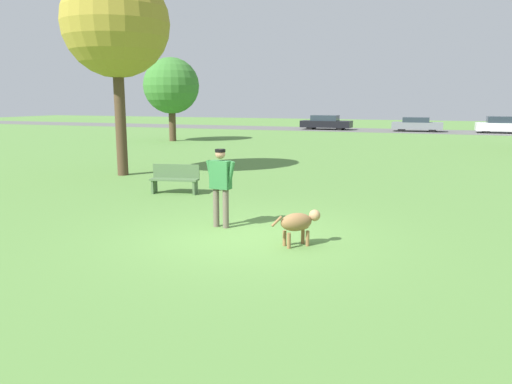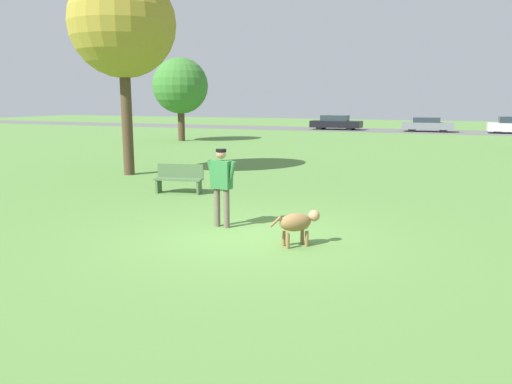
{
  "view_description": "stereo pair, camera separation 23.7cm",
  "coord_description": "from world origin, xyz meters",
  "px_view_note": "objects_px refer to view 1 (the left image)",
  "views": [
    {
      "loc": [
        3.71,
        -9.0,
        2.71
      ],
      "look_at": [
        0.21,
        0.08,
        0.9
      ],
      "focal_mm": 35.0,
      "sensor_mm": 36.0,
      "label": 1
    },
    {
      "loc": [
        3.93,
        -8.91,
        2.71
      ],
      "look_at": [
        0.21,
        0.08,
        0.9
      ],
      "focal_mm": 35.0,
      "sensor_mm": 36.0,
      "label": 2
    }
  ],
  "objects_px": {
    "parked_car_black": "(326,123)",
    "dog": "(299,222)",
    "tree_far_left": "(171,86)",
    "parked_car_grey": "(417,124)",
    "person": "(221,181)",
    "parked_car_white": "(501,125)",
    "park_bench": "(175,178)",
    "frisbee": "(300,224)",
    "tree_near_left": "(116,24)"
  },
  "relations": [
    {
      "from": "tree_near_left",
      "to": "parked_car_black",
      "type": "distance_m",
      "value": 30.11
    },
    {
      "from": "person",
      "to": "parked_car_white",
      "type": "relative_size",
      "value": 0.43
    },
    {
      "from": "person",
      "to": "parked_car_white",
      "type": "distance_m",
      "value": 36.5
    },
    {
      "from": "person",
      "to": "tree_near_left",
      "type": "relative_size",
      "value": 0.24
    },
    {
      "from": "frisbee",
      "to": "parked_car_grey",
      "type": "bearing_deg",
      "value": 89.37
    },
    {
      "from": "frisbee",
      "to": "tree_near_left",
      "type": "xyz_separation_m",
      "value": [
        -8.03,
        4.72,
        5.25
      ]
    },
    {
      "from": "park_bench",
      "to": "parked_car_grey",
      "type": "bearing_deg",
      "value": 69.67
    },
    {
      "from": "dog",
      "to": "tree_near_left",
      "type": "relative_size",
      "value": 0.11
    },
    {
      "from": "park_bench",
      "to": "dog",
      "type": "bearing_deg",
      "value": -50.05
    },
    {
      "from": "tree_near_left",
      "to": "tree_far_left",
      "type": "distance_m",
      "value": 15.14
    },
    {
      "from": "parked_car_black",
      "to": "park_bench",
      "type": "height_order",
      "value": "parked_car_black"
    },
    {
      "from": "parked_car_white",
      "to": "park_bench",
      "type": "xyz_separation_m",
      "value": [
        -11.31,
        -32.41,
        -0.21
      ]
    },
    {
      "from": "dog",
      "to": "parked_car_black",
      "type": "xyz_separation_m",
      "value": [
        -7.93,
        36.03,
        0.19
      ]
    },
    {
      "from": "parked_car_black",
      "to": "dog",
      "type": "bearing_deg",
      "value": -77.68
    },
    {
      "from": "tree_far_left",
      "to": "parked_car_white",
      "type": "height_order",
      "value": "tree_far_left"
    },
    {
      "from": "parked_car_white",
      "to": "park_bench",
      "type": "relative_size",
      "value": 2.71
    },
    {
      "from": "frisbee",
      "to": "tree_far_left",
      "type": "relative_size",
      "value": 0.04
    },
    {
      "from": "dog",
      "to": "parked_car_black",
      "type": "height_order",
      "value": "parked_car_black"
    },
    {
      "from": "person",
      "to": "tree_far_left",
      "type": "relative_size",
      "value": 0.31
    },
    {
      "from": "frisbee",
      "to": "parked_car_grey",
      "type": "height_order",
      "value": "parked_car_grey"
    },
    {
      "from": "tree_far_left",
      "to": "parked_car_grey",
      "type": "bearing_deg",
      "value": 47.9
    },
    {
      "from": "parked_car_black",
      "to": "parked_car_grey",
      "type": "xyz_separation_m",
      "value": [
        7.88,
        0.0,
        -0.03
      ]
    },
    {
      "from": "frisbee",
      "to": "park_bench",
      "type": "relative_size",
      "value": 0.14
    },
    {
      "from": "tree_near_left",
      "to": "parked_car_grey",
      "type": "distance_m",
      "value": 31.27
    },
    {
      "from": "tree_near_left",
      "to": "frisbee",
      "type": "bearing_deg",
      "value": -30.45
    },
    {
      "from": "person",
      "to": "parked_car_grey",
      "type": "relative_size",
      "value": 0.41
    },
    {
      "from": "park_bench",
      "to": "parked_car_white",
      "type": "bearing_deg",
      "value": 58.95
    },
    {
      "from": "frisbee",
      "to": "tree_far_left",
      "type": "xyz_separation_m",
      "value": [
        -14.04,
        18.52,
        3.55
      ]
    },
    {
      "from": "parked_car_black",
      "to": "park_bench",
      "type": "xyz_separation_m",
      "value": [
        3.06,
        -32.2,
        -0.19
      ]
    },
    {
      "from": "frisbee",
      "to": "tree_near_left",
      "type": "relative_size",
      "value": 0.03
    },
    {
      "from": "tree_near_left",
      "to": "parked_car_grey",
      "type": "relative_size",
      "value": 1.72
    },
    {
      "from": "person",
      "to": "parked_car_grey",
      "type": "distance_m",
      "value": 35.36
    },
    {
      "from": "dog",
      "to": "tree_far_left",
      "type": "relative_size",
      "value": 0.15
    },
    {
      "from": "frisbee",
      "to": "parked_car_black",
      "type": "relative_size",
      "value": 0.05
    },
    {
      "from": "tree_far_left",
      "to": "parked_car_white",
      "type": "relative_size",
      "value": 1.37
    },
    {
      "from": "person",
      "to": "frisbee",
      "type": "xyz_separation_m",
      "value": [
        1.52,
        0.83,
        -0.99
      ]
    },
    {
      "from": "frisbee",
      "to": "parked_car_grey",
      "type": "distance_m",
      "value": 34.49
    },
    {
      "from": "tree_far_left",
      "to": "parked_car_black",
      "type": "relative_size",
      "value": 1.19
    },
    {
      "from": "dog",
      "to": "parked_car_white",
      "type": "relative_size",
      "value": 0.21
    },
    {
      "from": "frisbee",
      "to": "parked_car_white",
      "type": "bearing_deg",
      "value": 78.8
    },
    {
      "from": "dog",
      "to": "frisbee",
      "type": "height_order",
      "value": "dog"
    },
    {
      "from": "park_bench",
      "to": "parked_car_black",
      "type": "bearing_deg",
      "value": 83.61
    },
    {
      "from": "parked_car_white",
      "to": "parked_car_black",
      "type": "bearing_deg",
      "value": 178.57
    },
    {
      "from": "tree_near_left",
      "to": "parked_car_grey",
      "type": "xyz_separation_m",
      "value": [
        8.41,
        29.76,
        -4.64
      ]
    },
    {
      "from": "dog",
      "to": "tree_near_left",
      "type": "height_order",
      "value": "tree_near_left"
    },
    {
      "from": "parked_car_black",
      "to": "person",
      "type": "bearing_deg",
      "value": -80.46
    },
    {
      "from": "person",
      "to": "parked_car_black",
      "type": "bearing_deg",
      "value": 106.39
    },
    {
      "from": "person",
      "to": "tree_near_left",
      "type": "distance_m",
      "value": 9.56
    },
    {
      "from": "parked_car_grey",
      "to": "parked_car_white",
      "type": "relative_size",
      "value": 1.06
    },
    {
      "from": "parked_car_black",
      "to": "parked_car_white",
      "type": "bearing_deg",
      "value": 0.78
    }
  ]
}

